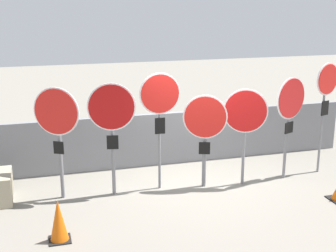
{
  "coord_description": "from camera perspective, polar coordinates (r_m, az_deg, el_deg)",
  "views": [
    {
      "loc": [
        -3.27,
        -8.85,
        3.91
      ],
      "look_at": [
        -0.73,
        0.0,
        1.39
      ],
      "focal_mm": 50.0,
      "sensor_mm": 36.0,
      "label": 1
    }
  ],
  "objects": [
    {
      "name": "stop_sign_5",
      "position": [
        10.4,
        14.69,
        2.42
      ],
      "size": [
        0.86,
        0.38,
        2.3
      ],
      "rotation": [
        0.0,
        0.0,
        0.4
      ],
      "color": "slate",
      "rests_on": "ground"
    },
    {
      "name": "stop_sign_6",
      "position": [
        10.97,
        18.76,
        4.21
      ],
      "size": [
        0.69,
        0.28,
        2.55
      ],
      "rotation": [
        0.0,
        0.0,
        0.35
      ],
      "color": "slate",
      "rests_on": "ground"
    },
    {
      "name": "stop_sign_3",
      "position": [
        9.69,
        4.53,
        0.15
      ],
      "size": [
        0.88,
        0.34,
        2.01
      ],
      "rotation": [
        0.0,
        0.0,
        -0.34
      ],
      "color": "slate",
      "rests_on": "ground"
    },
    {
      "name": "ground_plane",
      "position": [
        10.21,
        3.96,
        -7.22
      ],
      "size": [
        40.0,
        40.0,
        0.0
      ],
      "primitive_type": "plane",
      "color": "gray"
    },
    {
      "name": "stop_sign_0",
      "position": [
        9.27,
        -13.38,
        0.71
      ],
      "size": [
        0.84,
        0.5,
        2.29
      ],
      "rotation": [
        0.0,
        0.0,
        -0.53
      ],
      "color": "slate",
      "rests_on": "ground"
    },
    {
      "name": "traffic_cone_0",
      "position": [
        8.08,
        -13.19,
        -11.15
      ],
      "size": [
        0.37,
        0.37,
        0.74
      ],
      "color": "black",
      "rests_on": "ground"
    },
    {
      "name": "stop_sign_2",
      "position": [
        9.44,
        -1.0,
        2.93
      ],
      "size": [
        0.85,
        0.11,
        2.48
      ],
      "rotation": [
        0.0,
        0.0,
        -0.01
      ],
      "color": "slate",
      "rests_on": "ground"
    },
    {
      "name": "stop_sign_1",
      "position": [
        9.24,
        -6.88,
        1.25
      ],
      "size": [
        0.94,
        0.21,
        2.34
      ],
      "rotation": [
        0.0,
        0.0,
        -0.18
      ],
      "color": "slate",
      "rests_on": "ground"
    },
    {
      "name": "fence_back",
      "position": [
        11.36,
        1.41,
        -1.42
      ],
      "size": [
        8.65,
        0.12,
        1.27
      ],
      "color": "slate",
      "rests_on": "ground"
    },
    {
      "name": "stop_sign_4",
      "position": [
        9.88,
        9.4,
        1.23
      ],
      "size": [
        0.88,
        0.37,
        2.11
      ],
      "rotation": [
        0.0,
        0.0,
        -0.37
      ],
      "color": "slate",
      "rests_on": "ground"
    }
  ]
}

